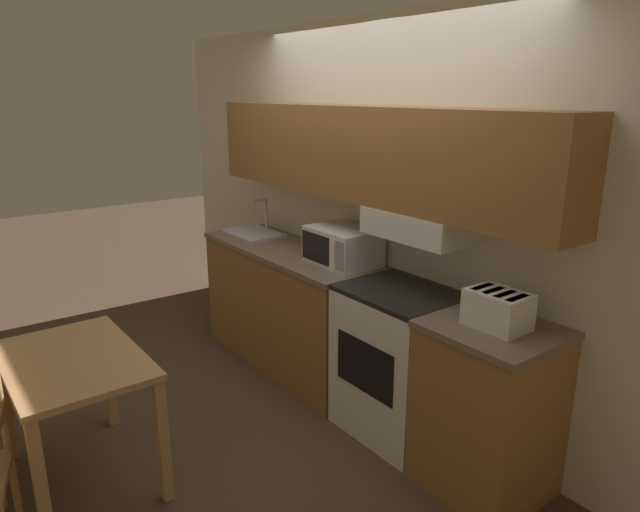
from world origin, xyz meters
TOP-DOWN VIEW (x-y plane):
  - ground_plane at (0.00, 0.00)m, footprint 16.00×16.00m
  - wall_back at (0.01, -0.06)m, footprint 5.38×0.38m
  - lower_counter_main at (-0.67, -0.28)m, footprint 1.66×0.59m
  - lower_counter_right_stub at (1.18, -0.28)m, footprint 0.64×0.59m
  - stove_range at (0.51, -0.28)m, footprint 0.69×0.56m
  - microwave at (-0.12, -0.21)m, footprint 0.47×0.36m
  - toaster at (1.19, -0.29)m, footprint 0.30×0.22m
  - sink_basin at (-1.20, -0.28)m, footprint 0.50×0.35m
  - dining_table at (-0.19, -1.98)m, footprint 0.96×0.66m

SIDE VIEW (x-z plane):
  - ground_plane at x=0.00m, z-range 0.00..0.00m
  - stove_range at x=0.51m, z-range 0.00..0.94m
  - lower_counter_main at x=-0.67m, z-range 0.00..0.94m
  - lower_counter_right_stub at x=1.18m, z-range 0.00..0.94m
  - dining_table at x=-0.19m, z-range 0.25..0.98m
  - sink_basin at x=-1.20m, z-range 0.81..1.10m
  - toaster at x=1.19m, z-range 0.94..1.13m
  - microwave at x=-0.12m, z-range 0.94..1.19m
  - wall_back at x=0.01m, z-range 0.18..2.73m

